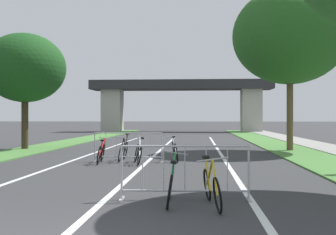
# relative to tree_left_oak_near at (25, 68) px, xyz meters

# --- Properties ---
(grass_verge_left) EXTENTS (2.27, 49.34, 0.05)m
(grass_verge_left) POSITION_rel_tree_left_oak_near_xyz_m (0.44, 4.93, -3.96)
(grass_verge_left) COLOR #477A38
(grass_verge_left) RESTS_ON ground
(grass_verge_right) EXTENTS (2.27, 49.34, 0.05)m
(grass_verge_right) POSITION_rel_tree_left_oak_near_xyz_m (12.83, 4.93, -3.96)
(grass_verge_right) COLOR #477A38
(grass_verge_right) RESTS_ON ground
(sidewalk_path_right) EXTENTS (2.03, 49.34, 0.08)m
(sidewalk_path_right) POSITION_rel_tree_left_oak_near_xyz_m (14.98, 4.93, -3.95)
(sidewalk_path_right) COLOR gray
(sidewalk_path_right) RESTS_ON ground
(lane_stripe_center) EXTENTS (0.14, 28.54, 0.01)m
(lane_stripe_center) POSITION_rel_tree_left_oak_near_xyz_m (6.64, -0.99, -3.98)
(lane_stripe_center) COLOR silver
(lane_stripe_center) RESTS_ON ground
(lane_stripe_right_lane) EXTENTS (0.14, 28.54, 0.01)m
(lane_stripe_right_lane) POSITION_rel_tree_left_oak_near_xyz_m (9.42, -0.99, -3.98)
(lane_stripe_right_lane) COLOR silver
(lane_stripe_right_lane) RESTS_ON ground
(lane_stripe_left_lane) EXTENTS (0.14, 28.54, 0.01)m
(lane_stripe_left_lane) POSITION_rel_tree_left_oak_near_xyz_m (3.85, -0.99, -3.98)
(lane_stripe_left_lane) COLOR silver
(lane_stripe_left_lane) RESTS_ON ground
(overpass_bridge) EXTENTS (19.71, 3.54, 5.61)m
(overpass_bridge) POSITION_rel_tree_left_oak_near_xyz_m (6.64, 25.52, -0.01)
(overpass_bridge) COLOR #2D2D30
(overpass_bridge) RESTS_ON ground
(tree_left_oak_near) EXTENTS (3.96, 3.96, 5.68)m
(tree_left_oak_near) POSITION_rel_tree_left_oak_near_xyz_m (0.00, 0.00, 0.00)
(tree_left_oak_near) COLOR #3D2D1E
(tree_left_oak_near) RESTS_ON ground
(tree_right_cypress_far) EXTENTS (5.33, 5.33, 7.66)m
(tree_right_cypress_far) POSITION_rel_tree_left_oak_near_xyz_m (12.73, 0.00, 1.40)
(tree_right_cypress_far) COLOR brown
(tree_right_cypress_far) RESTS_ON ground
(crowd_barrier_nearest) EXTENTS (2.50, 0.54, 1.05)m
(crowd_barrier_nearest) POSITION_rel_tree_left_oak_near_xyz_m (8.17, -11.67, -3.46)
(crowd_barrier_nearest) COLOR #ADADB2
(crowd_barrier_nearest) RESTS_ON ground
(crowd_barrier_second) EXTENTS (2.51, 0.55, 1.05)m
(crowd_barrier_second) POSITION_rel_tree_left_oak_near_xyz_m (5.96, -5.10, -3.46)
(crowd_barrier_second) COLOR #ADADB2
(crowd_barrier_second) RESTS_ON ground
(bicycle_white_0) EXTENTS (0.57, 1.72, 0.92)m
(bicycle_white_0) POSITION_rel_tree_left_oak_near_xyz_m (6.40, -5.62, -3.62)
(bicycle_white_0) COLOR black
(bicycle_white_0) RESTS_ON ground
(bicycle_green_1) EXTENTS (0.50, 1.57, 0.94)m
(bicycle_green_1) POSITION_rel_tree_left_oak_near_xyz_m (7.92, -12.04, -3.64)
(bicycle_green_1) COLOR black
(bicycle_green_1) RESTS_ON ground
(bicycle_silver_2) EXTENTS (0.59, 1.69, 0.92)m
(bicycle_silver_2) POSITION_rel_tree_left_oak_near_xyz_m (7.61, -4.72, -3.61)
(bicycle_silver_2) COLOR black
(bicycle_silver_2) RESTS_ON ground
(bicycle_black_3) EXTENTS (0.44, 1.73, 0.98)m
(bicycle_black_3) POSITION_rel_tree_left_oak_near_xyz_m (5.72, -4.70, -3.61)
(bicycle_black_3) COLOR black
(bicycle_black_3) RESTS_ON ground
(bicycle_red_4) EXTENTS (0.43, 1.63, 0.88)m
(bicycle_red_4) POSITION_rel_tree_left_oak_near_xyz_m (5.09, -5.55, -3.63)
(bicycle_red_4) COLOR black
(bicycle_red_4) RESTS_ON ground
(bicycle_yellow_5) EXTENTS (0.53, 1.66, 0.93)m
(bicycle_yellow_5) POSITION_rel_tree_left_oak_near_xyz_m (8.65, -12.23, -3.63)
(bicycle_yellow_5) COLOR black
(bicycle_yellow_5) RESTS_ON ground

